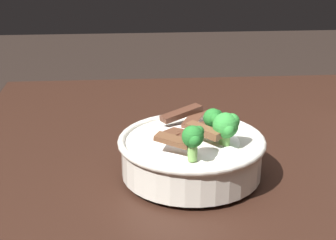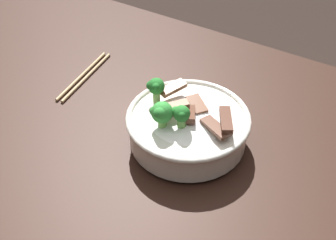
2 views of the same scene
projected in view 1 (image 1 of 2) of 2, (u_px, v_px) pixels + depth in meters
rice_bowl at (192, 152)px, 0.85m from camera, size 0.24×0.24×0.12m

